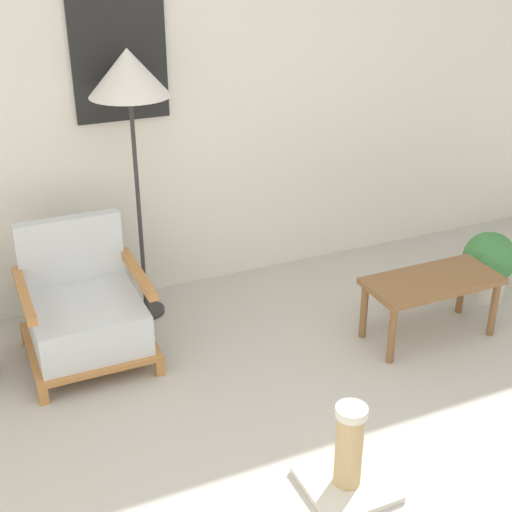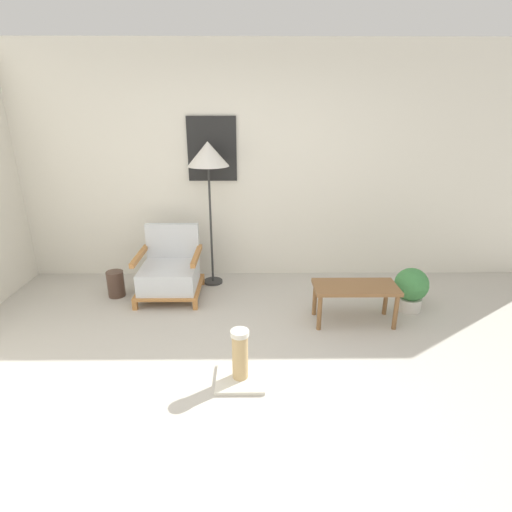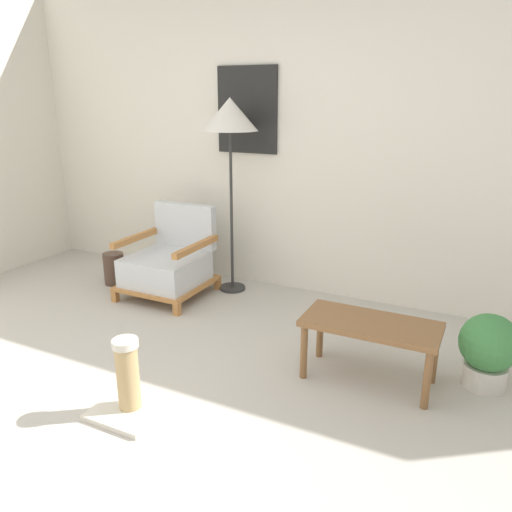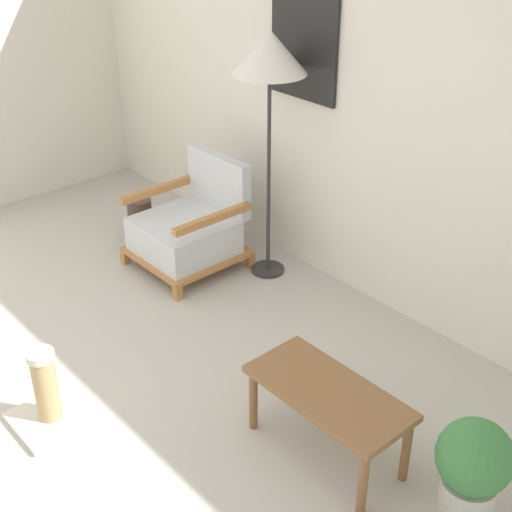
# 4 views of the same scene
# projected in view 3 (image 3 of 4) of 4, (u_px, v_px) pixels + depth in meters

# --- Properties ---
(ground_plane) EXTENTS (14.00, 14.00, 0.00)m
(ground_plane) POSITION_uv_depth(u_px,v_px,m) (118.00, 447.00, 2.48)
(ground_plane) COLOR #B7B2A8
(wall_back) EXTENTS (8.00, 0.09, 2.70)m
(wall_back) POSITION_uv_depth(u_px,v_px,m) (302.00, 136.00, 4.15)
(wall_back) COLOR silver
(wall_back) RESTS_ON ground_plane
(armchair) EXTENTS (0.68, 0.68, 0.76)m
(armchair) POSITION_uv_depth(u_px,v_px,m) (169.00, 263.00, 4.32)
(armchair) COLOR #B2753D
(armchair) RESTS_ON ground_plane
(floor_lamp) EXTENTS (0.46, 0.46, 1.66)m
(floor_lamp) POSITION_uv_depth(u_px,v_px,m) (230.00, 120.00, 4.06)
(floor_lamp) COLOR #2D2D2D
(floor_lamp) RESTS_ON ground_plane
(coffee_table) EXTENTS (0.80, 0.38, 0.39)m
(coffee_table) POSITION_uv_depth(u_px,v_px,m) (370.00, 330.00, 2.97)
(coffee_table) COLOR brown
(coffee_table) RESTS_ON ground_plane
(vase) EXTENTS (0.19, 0.19, 0.29)m
(vase) POSITION_uv_depth(u_px,v_px,m) (114.00, 269.00, 4.60)
(vase) COLOR #473328
(vase) RESTS_ON ground_plane
(potted_plant) EXTENTS (0.34, 0.34, 0.46)m
(potted_plant) POSITION_uv_depth(u_px,v_px,m) (488.00, 349.00, 2.93)
(potted_plant) COLOR beige
(potted_plant) RESTS_ON ground_plane
(scratching_post) EXTENTS (0.37, 0.37, 0.44)m
(scratching_post) POSITION_uv_depth(u_px,v_px,m) (129.00, 387.00, 2.72)
(scratching_post) COLOR beige
(scratching_post) RESTS_ON ground_plane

